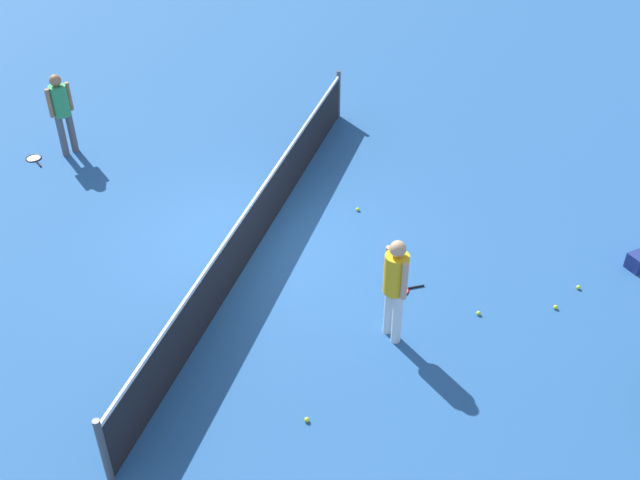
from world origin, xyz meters
name	(u,v)px	position (x,y,z in m)	size (l,w,h in m)	color
ground_plane	(259,243)	(0.00, 0.00, 0.00)	(40.00, 40.00, 0.00)	#265693
court_net	(258,219)	(0.00, 0.00, 0.50)	(10.09, 0.09, 1.07)	#4C4C51
player_near_side	(395,282)	(-1.59, -2.65, 1.01)	(0.48, 0.48, 1.70)	white
player_far_side	(61,108)	(1.84, 4.79, 1.01)	(0.51, 0.45, 1.70)	#595960
tennis_racket_near_player	(400,290)	(-0.54, -2.57, 0.01)	(0.46, 0.58, 0.03)	red
tennis_racket_far_player	(34,159)	(1.39, 5.36, 0.01)	(0.49, 0.57, 0.03)	black
tennis_ball_near_player	(556,307)	(-0.28, -4.92, 0.03)	(0.07, 0.07, 0.07)	#C6E033
tennis_ball_by_net	(307,420)	(-3.47, -1.96, 0.03)	(0.07, 0.07, 0.07)	#C6E033
tennis_ball_midcourt	(479,313)	(-0.76, -3.81, 0.03)	(0.07, 0.07, 0.07)	#C6E033
tennis_ball_baseline	(578,287)	(0.31, -5.25, 0.03)	(0.07, 0.07, 0.07)	#C6E033
tennis_ball_stray_left	(358,209)	(1.46, -1.37, 0.03)	(0.07, 0.07, 0.07)	#C6E033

